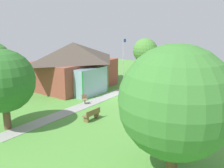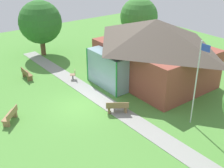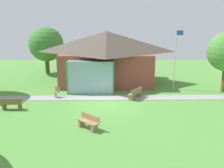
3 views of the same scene
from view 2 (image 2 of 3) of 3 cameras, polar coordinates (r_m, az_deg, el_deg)
ground_plane at (r=19.91m, az=-6.18°, el=-4.50°), size 44.00×44.00×0.00m
pavilion at (r=22.93m, az=8.09°, el=6.79°), size 9.50×7.95×5.02m
footpath at (r=20.68m, az=-2.23°, el=-3.08°), size 25.30×1.73×0.03m
flagpole at (r=17.39m, az=16.53°, el=0.77°), size 0.64×0.08×5.34m
bench_rear_near_path at (r=18.92m, az=1.07°, el=-4.68°), size 1.22×1.48×0.84m
bench_mid_left at (r=24.77m, az=-16.65°, el=1.89°), size 1.51×0.46×0.84m
bench_front_center at (r=19.10m, az=-19.56°, el=-6.04°), size 1.39×1.35×0.84m
patio_chair_west at (r=23.78m, az=-7.68°, el=1.81°), size 0.60×0.60×0.86m
tree_west_hedge at (r=29.16m, az=-14.10°, el=11.84°), size 4.16×4.16×5.42m
tree_behind_pavilion_left at (r=30.58m, az=5.37°, el=13.20°), size 3.89×3.89×5.32m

